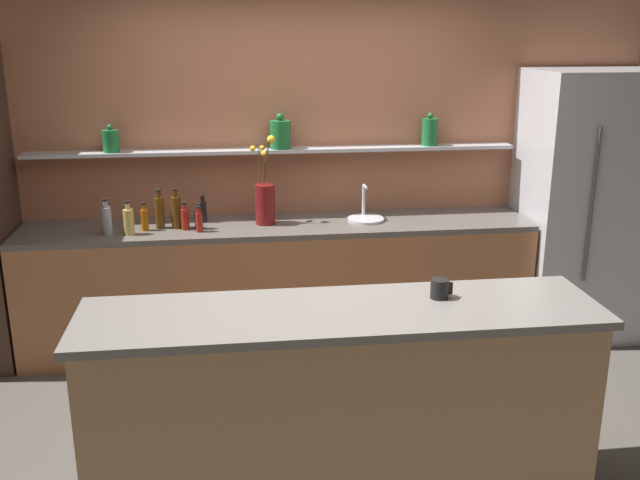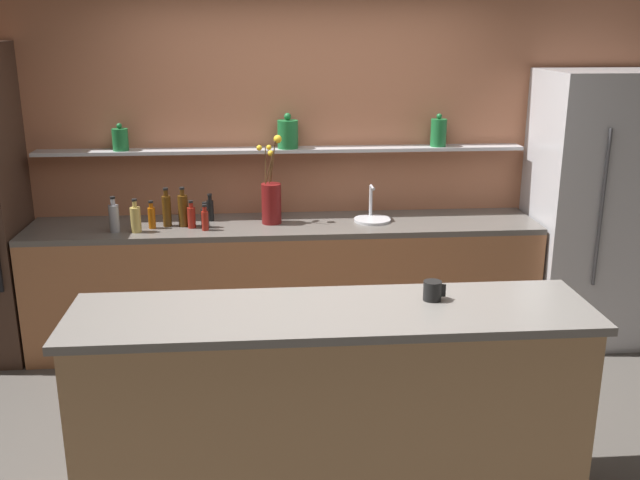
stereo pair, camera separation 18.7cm
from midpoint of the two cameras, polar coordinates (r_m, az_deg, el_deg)
ground_plane at (r=4.30m, az=1.37°, el=-15.04°), size 12.00×12.00×0.00m
back_wall_unit at (r=5.33m, az=-0.34°, el=6.38°), size 5.20×0.28×2.60m
back_counter_unit at (r=5.20m, az=-1.75°, el=-3.54°), size 3.60×0.62×0.92m
island_counter at (r=3.50m, az=2.53°, el=-13.31°), size 2.41×0.61×1.02m
refrigerator at (r=5.60m, az=22.35°, el=2.30°), size 0.94×0.73×1.97m
flower_vase at (r=5.02m, az=-2.84°, el=3.23°), size 0.18×0.16×0.62m
sink_fixture at (r=5.13m, az=5.25°, el=1.81°), size 0.26×0.26×0.25m
bottle_sauce_0 at (r=4.98m, az=-8.12°, el=1.82°), size 0.06×0.06×0.18m
bottle_sauce_1 at (r=5.15m, az=-7.75°, el=2.45°), size 0.05×0.05×0.20m
bottle_spirit_2 at (r=4.99m, az=-15.12°, el=1.75°), size 0.07×0.07×0.25m
bottle_sauce_3 at (r=4.98m, az=-9.19°, el=1.86°), size 0.06×0.06×0.19m
bottle_spirit_4 at (r=5.05m, az=-11.13°, el=2.37°), size 0.06×0.06×0.27m
bottle_spirit_5 at (r=4.95m, az=-13.49°, el=1.66°), size 0.07×0.07×0.23m
bottle_sauce_6 at (r=4.91m, az=-8.11°, el=1.64°), size 0.05×0.05×0.18m
bottle_spirit_7 at (r=5.02m, az=-9.85°, el=2.38°), size 0.07×0.07×0.28m
bottle_sauce_8 at (r=5.02m, az=-12.28°, el=1.83°), size 0.05×0.05×0.19m
coffee_mug at (r=3.42m, az=10.55°, el=-4.02°), size 0.11×0.09×0.09m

